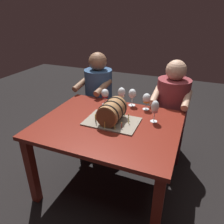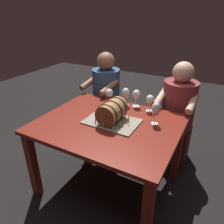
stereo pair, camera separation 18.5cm
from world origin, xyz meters
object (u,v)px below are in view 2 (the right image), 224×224
(person_seated_right, at_px, (176,118))
(wine_glass_empty, at_px, (136,95))
(barrel_cake, at_px, (112,113))
(wine_glass_red, at_px, (109,94))
(person_seated_left, at_px, (106,102))
(wine_glass_rose, at_px, (156,110))
(dining_table, at_px, (108,133))
(wine_glass_amber, at_px, (150,100))
(wine_glass_white, at_px, (126,94))

(person_seated_right, bearing_deg, wine_glass_empty, -141.95)
(person_seated_right, bearing_deg, barrel_cake, -121.16)
(wine_glass_red, bearing_deg, person_seated_left, 124.67)
(wine_glass_rose, bearing_deg, person_seated_right, 81.40)
(wine_glass_red, distance_m, person_seated_left, 0.54)
(wine_glass_rose, bearing_deg, dining_table, -153.92)
(barrel_cake, distance_m, wine_glass_red, 0.39)
(barrel_cake, relative_size, person_seated_left, 0.40)
(dining_table, height_order, wine_glass_empty, wine_glass_empty)
(wine_glass_red, distance_m, wine_glass_rose, 0.58)
(wine_glass_empty, distance_m, wine_glass_rose, 0.39)
(wine_glass_rose, relative_size, person_seated_right, 0.17)
(dining_table, height_order, person_seated_left, person_seated_left)
(dining_table, xyz_separation_m, wine_glass_amber, (0.24, 0.40, 0.22))
(wine_glass_rose, bearing_deg, wine_glass_empty, 137.87)
(wine_glass_empty, relative_size, wine_glass_white, 0.95)
(dining_table, bearing_deg, wine_glass_empty, 80.00)
(barrel_cake, bearing_deg, wine_glass_amber, 60.29)
(wine_glass_rose, relative_size, wine_glass_white, 1.07)
(wine_glass_empty, xyz_separation_m, wine_glass_white, (-0.11, -0.03, 0.00))
(dining_table, relative_size, wine_glass_empty, 6.79)
(wine_glass_red, bearing_deg, person_seated_right, 30.35)
(person_seated_left, bearing_deg, wine_glass_red, -55.33)
(dining_table, relative_size, wine_glass_amber, 7.22)
(dining_table, xyz_separation_m, barrel_cake, (0.02, 0.03, 0.20))
(wine_glass_rose, height_order, wine_glass_white, wine_glass_rose)
(barrel_cake, xyz_separation_m, wine_glass_white, (-0.05, 0.39, 0.04))
(person_seated_left, bearing_deg, barrel_cake, -56.12)
(dining_table, xyz_separation_m, wine_glass_empty, (0.08, 0.44, 0.23))
(wine_glass_red, height_order, wine_glass_rose, wine_glass_rose)
(wine_glass_empty, bearing_deg, wine_glass_amber, -13.83)
(dining_table, bearing_deg, barrel_cake, 48.36)
(wine_glass_white, xyz_separation_m, person_seated_right, (0.48, 0.32, -0.31))
(wine_glass_red, height_order, wine_glass_white, wine_glass_white)
(wine_glass_amber, xyz_separation_m, wine_glass_rose, (0.13, -0.22, 0.02))
(wine_glass_red, relative_size, person_seated_right, 0.15)
(wine_glass_white, bearing_deg, barrel_cake, -82.14)
(wine_glass_amber, distance_m, wine_glass_white, 0.27)
(wine_glass_empty, distance_m, person_seated_left, 0.67)
(dining_table, bearing_deg, wine_glass_red, 118.17)
(person_seated_right, bearing_deg, wine_glass_amber, -122.75)
(dining_table, relative_size, wine_glass_red, 7.18)
(wine_glass_amber, bearing_deg, wine_glass_red, -174.06)
(wine_glass_amber, bearing_deg, person_seated_left, 154.33)
(wine_glass_empty, bearing_deg, wine_glass_white, -166.71)
(person_seated_left, bearing_deg, dining_table, -58.38)
(person_seated_left, bearing_deg, person_seated_right, 0.01)
(wine_glass_empty, distance_m, person_seated_right, 0.56)
(wine_glass_amber, xyz_separation_m, wine_glass_empty, (-0.16, 0.04, 0.01))
(dining_table, xyz_separation_m, person_seated_left, (-0.45, 0.73, -0.07))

